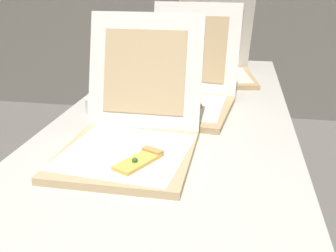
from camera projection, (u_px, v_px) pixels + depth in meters
table at (171, 137)px, 1.39m from camera, size 0.85×2.29×0.76m
pizza_box_front at (131, 135)px, 1.14m from camera, size 0.38×0.49×0.38m
pizza_box_middle at (183, 94)px, 1.52m from camera, size 0.43×0.51×0.39m
pizza_box_back at (215, 67)px, 1.96m from camera, size 0.43×0.43×0.38m
cup_white_mid at (94, 106)px, 1.47m from camera, size 0.06×0.06×0.06m
cup_white_far at (130, 87)px, 1.71m from camera, size 0.06×0.06×0.06m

